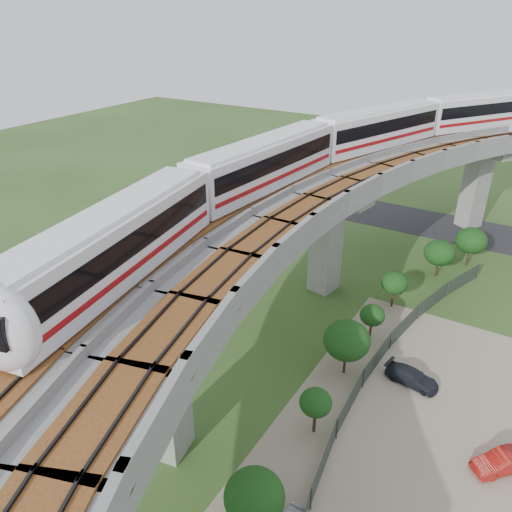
% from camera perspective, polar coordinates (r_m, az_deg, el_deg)
% --- Properties ---
extents(ground, '(160.00, 160.00, 0.00)m').
position_cam_1_polar(ground, '(37.36, -0.37, -10.26)').
color(ground, '#324C1E').
rests_on(ground, ground).
extents(dirt_lot, '(18.00, 26.00, 0.04)m').
position_cam_1_polar(dirt_lot, '(32.47, 20.39, -19.25)').
color(dirt_lot, gray).
rests_on(dirt_lot, ground).
extents(asphalt_road, '(60.00, 8.00, 0.03)m').
position_cam_1_polar(asphalt_road, '(61.74, 14.45, 4.62)').
color(asphalt_road, '#232326').
rests_on(asphalt_road, ground).
extents(viaduct, '(19.58, 73.98, 11.40)m').
position_cam_1_polar(viaduct, '(31.03, 5.63, 0.94)').
color(viaduct, '#99968E').
rests_on(viaduct, ground).
extents(metro_train, '(17.23, 60.16, 3.64)m').
position_cam_1_polar(metro_train, '(40.67, 10.02, 11.91)').
color(metro_train, white).
rests_on(metro_train, ground).
extents(fence, '(3.87, 38.73, 1.50)m').
position_cam_1_polar(fence, '(33.94, 14.23, -14.13)').
color(fence, '#2D382D').
rests_on(fence, ground).
extents(tree_0, '(2.90, 2.90, 3.89)m').
position_cam_1_polar(tree_0, '(51.06, 23.38, 1.63)').
color(tree_0, '#382314').
rests_on(tree_0, ground).
extents(tree_1, '(2.75, 2.75, 3.57)m').
position_cam_1_polar(tree_1, '(48.09, 20.24, 0.34)').
color(tree_1, '#382314').
rests_on(tree_1, ground).
extents(tree_2, '(2.16, 2.16, 3.19)m').
position_cam_1_polar(tree_2, '(42.14, 15.57, -2.99)').
color(tree_2, '#382314').
rests_on(tree_2, ground).
extents(tree_3, '(1.85, 1.85, 2.96)m').
position_cam_1_polar(tree_3, '(37.74, 13.15, -6.62)').
color(tree_3, '#382314').
rests_on(tree_3, ground).
extents(tree_4, '(3.13, 3.13, 4.06)m').
position_cam_1_polar(tree_4, '(33.88, 10.34, -9.46)').
color(tree_4, '#382314').
rests_on(tree_4, ground).
extents(tree_5, '(1.90, 1.90, 3.07)m').
position_cam_1_polar(tree_5, '(29.81, 6.84, -16.30)').
color(tree_5, '#382314').
rests_on(tree_5, ground).
extents(tree_6, '(2.94, 2.94, 3.07)m').
position_cam_1_polar(tree_6, '(26.10, -0.19, -25.80)').
color(tree_6, '#382314').
rests_on(tree_6, ground).
extents(car_red, '(3.18, 3.31, 1.12)m').
position_cam_1_polar(car_red, '(31.86, 26.37, -20.31)').
color(car_red, maroon).
rests_on(car_red, dirt_lot).
extents(car_dark, '(3.72, 1.96, 1.03)m').
position_cam_1_polar(car_dark, '(35.40, 17.39, -13.05)').
color(car_dark, black).
rests_on(car_dark, dirt_lot).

